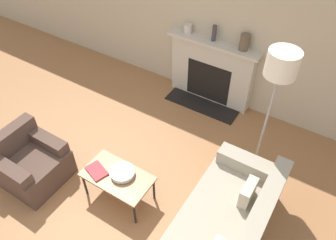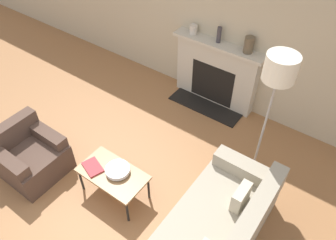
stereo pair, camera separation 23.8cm
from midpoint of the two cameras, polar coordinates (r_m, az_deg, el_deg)
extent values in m
plane|color=#99663D|center=(4.65, -13.45, -14.73)|extent=(18.00, 18.00, 0.00)
cube|color=#BCAD8E|center=(5.49, 5.99, 17.17)|extent=(18.00, 0.06, 2.90)
cube|color=beige|center=(5.78, 6.36, 8.28)|extent=(1.47, 0.20, 1.11)
cube|color=black|center=(5.81, 5.86, 6.62)|extent=(0.81, 0.04, 0.72)
cube|color=black|center=(5.92, 4.71, 2.63)|extent=(1.32, 0.40, 0.02)
cube|color=beige|center=(5.44, 6.69, 13.13)|extent=(1.59, 0.28, 0.05)
cube|color=#9E937F|center=(4.15, 6.92, -18.70)|extent=(0.94, 1.99, 0.43)
cube|color=#9E937F|center=(3.77, 12.83, -18.30)|extent=(0.20, 1.99, 0.36)
cube|color=#9E937F|center=(4.38, 12.57, -7.69)|extent=(0.86, 0.22, 0.20)
cube|color=#C0B49C|center=(4.06, 12.08, -12.28)|extent=(0.12, 0.32, 0.28)
cube|color=#4C382D|center=(5.05, -23.55, -7.73)|extent=(0.80, 0.80, 0.43)
cube|color=#4C382D|center=(5.00, -27.07, -3.23)|extent=(0.18, 0.80, 0.34)
cube|color=#4C382D|center=(4.76, -27.30, -7.82)|extent=(0.72, 0.18, 0.16)
cube|color=#4C382D|center=(4.94, -21.83, -3.30)|extent=(0.72, 0.18, 0.16)
cube|color=olive|center=(4.35, -10.39, -9.70)|extent=(0.91, 0.51, 0.03)
cylinder|color=black|center=(4.65, -15.74, -10.78)|extent=(0.03, 0.03, 0.42)
cylinder|color=black|center=(4.28, -7.47, -15.92)|extent=(0.03, 0.03, 0.42)
cylinder|color=black|center=(4.81, -12.23, -7.39)|extent=(0.03, 0.03, 0.42)
cylinder|color=black|center=(4.45, -4.03, -11.95)|extent=(0.03, 0.03, 0.42)
cylinder|color=silver|center=(4.33, -9.48, -9.32)|extent=(0.11, 0.11, 0.02)
cylinder|color=silver|center=(4.30, -9.53, -9.02)|extent=(0.32, 0.32, 0.06)
cube|color=#9E2D33|center=(4.42, -13.83, -8.64)|extent=(0.34, 0.28, 0.02)
cylinder|color=gray|center=(5.04, 13.28, -7.96)|extent=(0.37, 0.37, 0.03)
cylinder|color=gray|center=(4.42, 15.03, -0.98)|extent=(0.03, 0.03, 1.69)
cylinder|color=silver|center=(3.84, 17.63, 9.32)|extent=(0.37, 0.37, 0.31)
cylinder|color=beige|center=(5.62, 2.23, 15.59)|extent=(0.13, 0.13, 0.15)
cylinder|color=#3D383D|center=(5.40, 6.75, 14.76)|extent=(0.07, 0.07, 0.26)
cylinder|color=brown|center=(5.24, 11.88, 13.11)|extent=(0.15, 0.15, 0.26)
camera|label=1|loc=(0.12, -91.37, -1.30)|focal=35.00mm
camera|label=2|loc=(0.12, 88.63, 1.30)|focal=35.00mm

